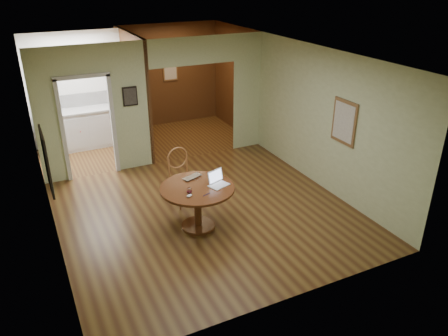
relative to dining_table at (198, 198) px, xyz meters
name	(u,v)px	position (x,y,z in m)	size (l,w,h in m)	color
floor	(207,213)	(0.32, 0.35, -0.57)	(5.00, 5.00, 0.00)	#492915
room_shell	(130,103)	(-0.15, 3.45, 0.72)	(5.20, 7.50, 5.00)	silver
dining_table	(198,198)	(0.00, 0.00, 0.00)	(1.22, 1.22, 0.76)	#602918
chair	(181,173)	(0.06, 0.93, 0.03)	(0.51, 0.51, 1.08)	#A9673C
open_laptop	(217,181)	(0.34, -0.05, 0.26)	(0.37, 0.37, 0.22)	white
closed_laptop	(194,178)	(0.07, 0.30, 0.21)	(0.35, 0.23, 0.03)	#A6A7AB
mouse	(189,196)	(-0.24, -0.26, 0.22)	(0.10, 0.06, 0.04)	white
wine_glass	(189,191)	(-0.20, -0.15, 0.25)	(0.09, 0.09, 0.10)	white
pen	(207,194)	(0.03, -0.31, 0.20)	(0.01, 0.01, 0.15)	navy
kitchen_cabinet	(85,128)	(-1.03, 4.55, -0.09)	(2.06, 0.60, 0.94)	silver
grocery_bag	(114,100)	(-0.26, 4.55, 0.50)	(0.26, 0.22, 0.26)	beige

